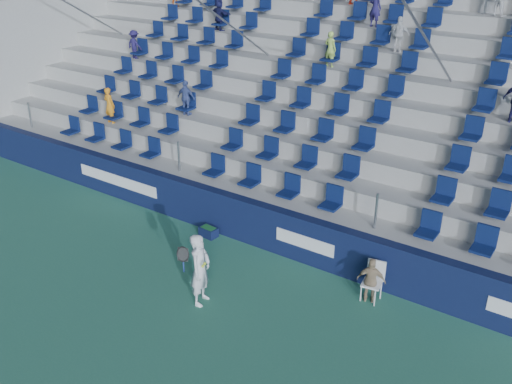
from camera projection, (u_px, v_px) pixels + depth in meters
ground at (177, 303)px, 12.64m from camera, size 70.00×70.00×0.00m
sponsor_wall at (257, 224)px, 14.73m from camera, size 24.00×0.32×1.20m
grandstand at (349, 117)px, 17.87m from camera, size 24.00×8.17×6.63m
tennis_player at (200, 269)px, 12.34m from camera, size 0.69×0.69×1.69m
line_judge_chair at (374, 278)px, 12.61m from camera, size 0.47×0.49×0.94m
line_judge at (371, 280)px, 12.49m from camera, size 0.68×0.43×1.08m
ball_bin at (209, 231)px, 15.29m from camera, size 0.50×0.34×0.27m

